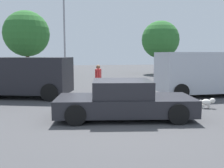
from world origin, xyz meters
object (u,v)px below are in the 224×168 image
(van_white, at_px, (206,72))
(pedestrian, at_px, (98,77))
(dog, at_px, (208,102))
(suv_dark, at_px, (21,75))
(light_post_near, at_px, (64,20))
(sedan_foreground, at_px, (124,101))

(van_white, relative_size, pedestrian, 3.12)
(dog, distance_m, van_white, 3.38)
(suv_dark, xyz_separation_m, pedestrian, (3.79, -0.27, -0.14))
(suv_dark, xyz_separation_m, light_post_near, (2.34, 7.50, 3.70))
(sedan_foreground, bearing_deg, pedestrian, 101.38)
(sedan_foreground, xyz_separation_m, suv_dark, (-3.90, 4.97, 0.49))
(van_white, bearing_deg, dog, 60.01)
(suv_dark, bearing_deg, dog, -11.13)
(van_white, distance_m, suv_dark, 9.29)
(van_white, height_order, suv_dark, van_white)
(dog, relative_size, light_post_near, 0.09)
(pedestrian, relative_size, light_post_near, 0.22)
(sedan_foreground, relative_size, light_post_near, 0.66)
(dog, relative_size, pedestrian, 0.39)
(van_white, bearing_deg, suv_dark, -8.12)
(van_white, bearing_deg, pedestrian, -11.59)
(suv_dark, distance_m, light_post_near, 8.68)
(van_white, xyz_separation_m, light_post_near, (-6.83, 8.98, 3.58))
(pedestrian, bearing_deg, light_post_near, 123.13)
(sedan_foreground, bearing_deg, suv_dark, 138.16)
(van_white, relative_size, suv_dark, 0.95)
(pedestrian, height_order, light_post_near, light_post_near)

